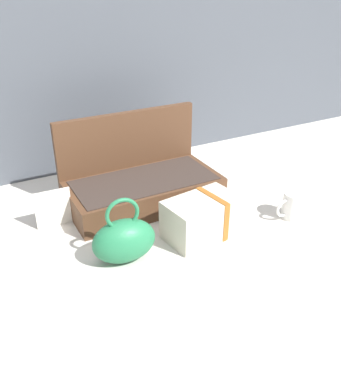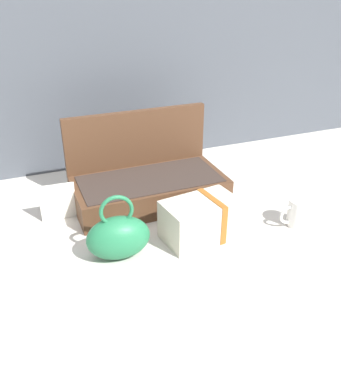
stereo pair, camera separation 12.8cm
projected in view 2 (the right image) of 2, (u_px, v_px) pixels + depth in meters
ground_plane at (169, 225)px, 1.36m from camera, size 6.00×6.00×0.00m
open_suitcase at (147, 181)px, 1.48m from camera, size 0.52×0.27×0.30m
teal_pouch_handbag at (118, 237)px, 1.18m from camera, size 0.19×0.12×0.20m
cream_toiletry_bag at (201, 219)px, 1.27m from camera, size 0.24×0.16×0.13m
coffee_mug at (299, 213)px, 1.34m from camera, size 0.11×0.07×0.09m
info_card_left at (58, 202)px, 1.37m from camera, size 0.11×0.01×0.13m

